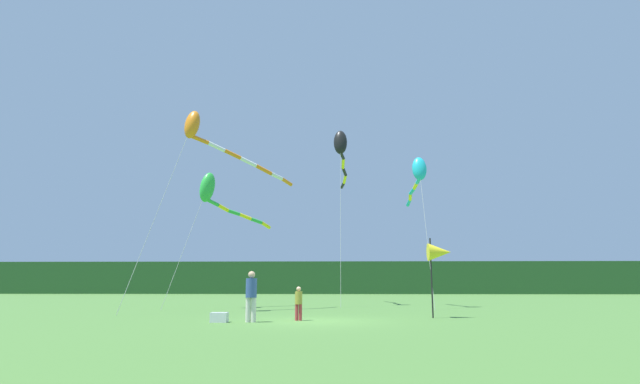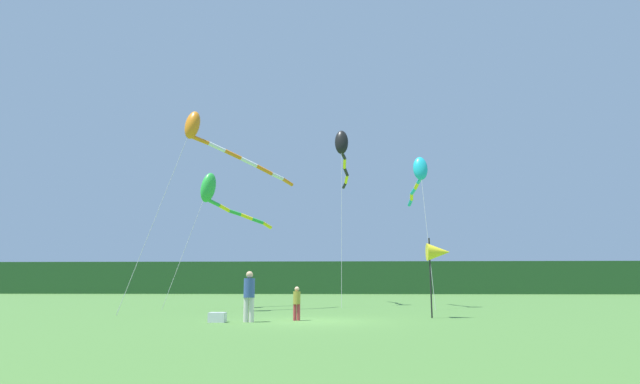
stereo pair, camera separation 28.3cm
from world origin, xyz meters
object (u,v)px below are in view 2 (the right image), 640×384
person_adult (249,293)px  kite_cyan (419,173)px  kite_black (342,150)px  kite_green (214,193)px  person_child (297,302)px  kite_orange (207,135)px  banner_flag_pole (438,253)px  cooler_box (217,317)px

person_adult → kite_cyan: kite_cyan is taller
kite_black → kite_green: bearing=-152.1°
kite_cyan → kite_green: 11.72m
person_child → kite_black: 15.54m
person_adult → person_child: bearing=27.5°
kite_cyan → kite_orange: size_ratio=0.87×
person_child → kite_orange: size_ratio=0.12×
person_adult → banner_flag_pole: banner_flag_pole is taller
banner_flag_pole → kite_black: (-3.72, 10.97, 7.23)m
banner_flag_pole → kite_orange: 12.85m
banner_flag_pole → kite_orange: kite_orange is taller
person_child → kite_cyan: (6.12, 9.91, 6.89)m
banner_flag_pole → kite_cyan: (0.69, 8.38, 5.06)m
banner_flag_pole → person_child: bearing=-164.2°
kite_orange → kite_green: size_ratio=1.32×
cooler_box → kite_green: size_ratio=0.08×
banner_flag_pole → kite_black: size_ratio=0.28×
kite_cyan → cooler_box: bearing=-129.1°
cooler_box → banner_flag_pole: 8.76m
kite_orange → kite_black: kite_black is taller
person_child → banner_flag_pole: size_ratio=0.39×
banner_flag_pole → cooler_box: bearing=-163.4°
banner_flag_pole → kite_green: kite_green is taller
kite_orange → kite_black: bearing=45.7°
kite_cyan → kite_green: bearing=-174.1°
kite_orange → kite_black: (6.82, 6.98, 1.07)m
kite_cyan → kite_green: size_ratio=1.14×
kite_orange → banner_flag_pole: bearing=-20.8°
person_adult → kite_green: size_ratio=0.23×
person_child → kite_cyan: kite_cyan is taller
person_child → banner_flag_pole: (5.43, 1.54, 1.83)m
person_child → cooler_box: person_child is taller
person_child → kite_orange: 10.98m
person_adult → kite_cyan: bearing=54.3°
person_adult → cooler_box: size_ratio=3.08×
banner_flag_pole → kite_cyan: size_ratio=0.36×
person_adult → kite_cyan: 14.77m
kite_orange → kite_green: kite_orange is taller
person_child → banner_flag_pole: bearing=15.8°
kite_cyan → person_adult: bearing=-125.7°
person_child → cooler_box: size_ratio=2.12×
person_child → banner_flag_pole: banner_flag_pole is taller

